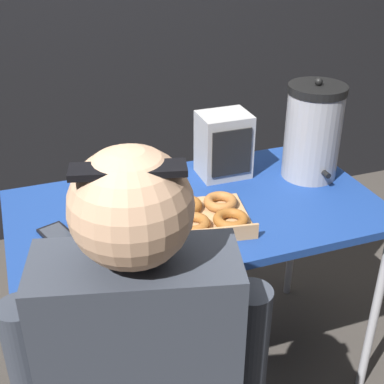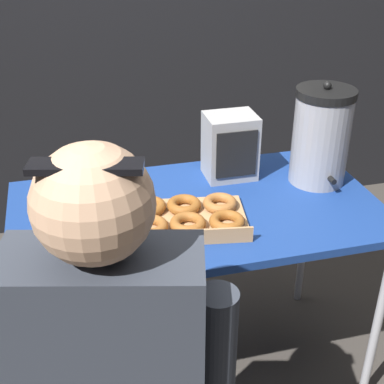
# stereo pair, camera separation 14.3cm
# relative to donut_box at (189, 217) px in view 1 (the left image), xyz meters

# --- Properties ---
(ground_plane) EXTENTS (12.00, 12.00, 0.00)m
(ground_plane) POSITION_rel_donut_box_xyz_m (0.06, 0.09, -0.77)
(ground_plane) COLOR #3D3833
(folding_table) EXTENTS (1.24, 0.68, 0.75)m
(folding_table) POSITION_rel_donut_box_xyz_m (0.06, 0.09, -0.08)
(folding_table) COLOR navy
(folding_table) RESTS_ON ground
(donut_box) EXTENTS (0.41, 0.32, 0.05)m
(donut_box) POSITION_rel_donut_box_xyz_m (0.00, 0.00, 0.00)
(donut_box) COLOR tan
(donut_box) RESTS_ON folding_table
(coffee_urn) EXTENTS (0.21, 0.23, 0.37)m
(coffee_urn) POSITION_rel_donut_box_xyz_m (0.53, 0.17, 0.15)
(coffee_urn) COLOR #939399
(coffee_urn) RESTS_ON folding_table
(cell_phone) EXTENTS (0.13, 0.17, 0.01)m
(cell_phone) POSITION_rel_donut_box_xyz_m (-0.40, 0.05, -0.02)
(cell_phone) COLOR black
(cell_phone) RESTS_ON folding_table
(space_heater) EXTENTS (0.18, 0.15, 0.24)m
(space_heater) POSITION_rel_donut_box_xyz_m (0.23, 0.28, 0.10)
(space_heater) COLOR #9E9E9E
(space_heater) RESTS_ON folding_table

